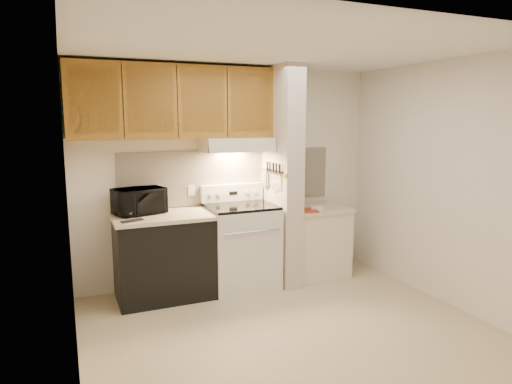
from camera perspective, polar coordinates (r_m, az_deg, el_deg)
floor at (r=4.43m, az=3.77°, el=-16.45°), size 3.60×3.60×0.00m
ceiling at (r=4.04m, az=4.16°, el=17.51°), size 3.60×3.60×0.00m
wall_back at (r=5.41m, az=-3.25°, el=2.12°), size 3.60×2.50×0.02m
wall_left at (r=3.62m, az=-22.40°, el=-2.10°), size 0.02×3.00×2.50m
wall_right at (r=5.11m, az=22.25°, el=1.03°), size 0.02×3.00×2.50m
backsplash at (r=5.40m, az=-3.21°, el=1.95°), size 2.60×0.02×0.63m
range_body at (r=5.25m, az=-1.89°, el=-6.89°), size 0.76×0.65×0.92m
oven_window at (r=4.96m, az=-0.56°, el=-7.38°), size 0.50×0.01×0.30m
oven_handle at (r=4.87m, az=-0.39°, el=-5.02°), size 0.65×0.02×0.02m
cooktop at (r=5.14m, az=-1.92°, el=-1.80°), size 0.74×0.64×0.03m
range_backguard at (r=5.39m, az=-3.02°, el=-0.06°), size 0.76×0.08×0.20m
range_display at (r=5.35m, az=-2.86°, el=-0.13°), size 0.10×0.01×0.04m
range_knob_left_outer at (r=5.26m, az=-5.72°, el=-0.33°), size 0.05×0.02×0.05m
range_knob_left_inner at (r=5.29m, az=-4.68°, el=-0.26°), size 0.05×0.02×0.05m
range_knob_right_inner at (r=5.41m, az=-1.06°, el=-0.02°), size 0.05×0.02×0.05m
range_knob_right_outer at (r=5.45m, az=-0.09°, el=0.05°), size 0.05×0.02×0.05m
dishwasher_front at (r=5.04m, az=-11.41°, el=-8.09°), size 1.00×0.63×0.87m
left_countertop at (r=4.92m, az=-11.58°, el=-3.02°), size 1.04×0.67×0.04m
spoon_rest at (r=4.67m, az=-15.21°, el=-3.47°), size 0.23×0.14×0.01m
teal_jar at (r=5.12m, az=-12.02°, el=-1.74°), size 0.12×0.12×0.10m
outlet at (r=5.27m, az=-8.06°, el=0.20°), size 0.08×0.01×0.12m
microwave at (r=4.99m, az=-14.41°, el=-1.10°), size 0.58×0.48×0.28m
partition_pillar at (r=5.29m, az=3.24°, el=1.96°), size 0.22×0.70×2.50m
pillar_trim at (r=5.23m, az=2.11°, el=2.44°), size 0.01×0.70×0.04m
knife_strip at (r=5.19m, az=2.28°, el=2.59°), size 0.02×0.42×0.04m
knife_blade_a at (r=5.05m, az=2.90°, el=1.28°), size 0.01×0.03×0.16m
knife_handle_a at (r=5.02m, az=2.99°, el=2.95°), size 0.02×0.02×0.10m
knife_blade_b at (r=5.12m, az=2.53°, el=1.27°), size 0.01×0.04×0.18m
knife_handle_b at (r=5.10m, az=2.56°, el=3.05°), size 0.02×0.02×0.10m
knife_blade_c at (r=5.19m, az=2.18°, el=1.27°), size 0.01×0.04×0.20m
knife_handle_c at (r=5.17m, az=2.21°, el=3.13°), size 0.02×0.02×0.10m
knife_blade_d at (r=5.25m, az=1.84°, el=1.59°), size 0.01×0.04×0.16m
knife_handle_d at (r=5.26m, az=1.75°, el=3.23°), size 0.02×0.02×0.10m
knife_blade_e at (r=5.34m, az=1.44°, el=1.60°), size 0.01×0.04×0.18m
knife_handle_e at (r=5.32m, az=1.45°, el=3.30°), size 0.02×0.02×0.10m
oven_mitt at (r=5.39m, az=1.18°, el=1.86°), size 0.03×0.09×0.22m
right_cab_base at (r=5.67m, az=7.36°, el=-6.32°), size 0.70×0.60×0.81m
right_countertop at (r=5.57m, az=7.45°, el=-2.11°), size 0.74×0.64×0.04m
red_folder at (r=5.36m, az=6.59°, el=-2.29°), size 0.28×0.33×0.01m
white_box at (r=5.46m, az=7.54°, el=-1.93°), size 0.17×0.14×0.04m
range_hood at (r=5.17m, az=-2.46°, el=5.97°), size 0.78×0.44×0.15m
hood_lip at (r=4.98m, az=-1.61°, el=5.33°), size 0.78×0.04×0.06m
upper_cabinets at (r=5.01m, az=-10.23°, el=10.99°), size 2.18×0.33×0.77m
cab_door_a at (r=4.73m, az=-19.64°, el=10.73°), size 0.46×0.01×0.63m
cab_gap_a at (r=4.76m, az=-16.31°, el=10.88°), size 0.01×0.01×0.73m
cab_door_b at (r=4.80m, az=-13.02°, el=10.99°), size 0.46×0.01×0.63m
cab_gap_b at (r=4.86m, az=-9.80°, el=11.07°), size 0.01×0.01×0.73m
cab_door_c at (r=4.93m, az=-6.66°, el=11.11°), size 0.46×0.01×0.63m
cab_gap_c at (r=5.01m, az=-3.61°, el=11.12°), size 0.01×0.01×0.73m
cab_door_d at (r=5.11m, az=-0.67°, el=11.10°), size 0.46×0.01×0.63m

